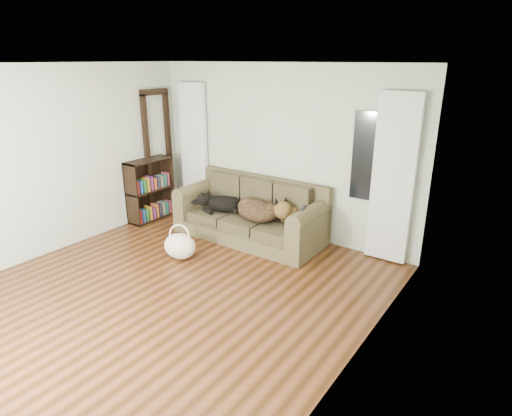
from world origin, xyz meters
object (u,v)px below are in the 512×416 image
Objects in this scene: bookshelf at (150,191)px; tote_bag at (180,247)px; dog_shepherd at (261,211)px; sofa at (249,210)px; dog_black_lab at (222,203)px.

tote_bag is at bearing -29.46° from bookshelf.
bookshelf reaches higher than dog_shepherd.
dog_black_lab is (-0.51, -0.03, 0.03)m from sofa.
dog_shepherd reaches higher than dog_black_lab.
sofa is 0.51m from dog_black_lab.
bookshelf is at bearing 21.83° from dog_shepherd.
dog_black_lab is 1.16m from tote_bag.
tote_bag is (-0.36, -1.13, -0.29)m from sofa.
dog_black_lab is 0.75m from dog_shepherd.
dog_black_lab reaches higher than tote_bag.
dog_black_lab is at bearing 10.05° from bookshelf.
sofa is 0.24m from dog_shepherd.
dog_shepherd is at bearing -6.77° from dog_black_lab.
sofa is at bearing 9.68° from dog_shepherd.
sofa is 1.22m from tote_bag.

